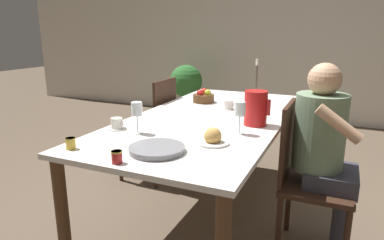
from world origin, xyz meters
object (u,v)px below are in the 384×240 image
(person_seated, at_px, (324,145))
(wine_glass_water, at_px, (240,110))
(bread_plate, at_px, (213,138))
(candlestick_tall, at_px, (256,87))
(teacup_across, at_px, (228,106))
(serving_tray, at_px, (157,149))
(jam_jar_red, at_px, (117,156))
(chair_opposite, at_px, (154,127))
(wine_glass_juice, at_px, (137,111))
(teacup_near_person, at_px, (117,124))
(fruit_bowl, at_px, (204,97))
(chair_person_side, at_px, (305,176))
(jam_jar_amber, at_px, (71,143))
(red_pitcher, at_px, (256,108))
(potted_plant, at_px, (186,83))

(person_seated, distance_m, wine_glass_water, 0.55)
(bread_plate, bearing_deg, candlestick_tall, 91.86)
(teacup_across, bearing_deg, serving_tray, -91.50)
(teacup_across, distance_m, jam_jar_red, 1.29)
(chair_opposite, relative_size, wine_glass_juice, 4.96)
(wine_glass_water, bearing_deg, candlestick_tall, 97.60)
(teacup_near_person, bearing_deg, candlestick_tall, 60.07)
(person_seated, bearing_deg, wine_glass_juice, -68.37)
(serving_tray, distance_m, bread_plate, 0.32)
(serving_tray, relative_size, fruit_bowl, 1.59)
(person_seated, relative_size, candlestick_tall, 3.16)
(teacup_across, bearing_deg, chair_person_side, -35.05)
(fruit_bowl, bearing_deg, serving_tray, -78.63)
(person_seated, xyz_separation_m, teacup_across, (-0.74, 0.42, 0.09))
(serving_tray, distance_m, jam_jar_amber, 0.46)
(teacup_near_person, xyz_separation_m, serving_tray, (0.44, -0.27, -0.02))
(jam_jar_amber, bearing_deg, fruit_bowl, 82.55)
(chair_person_side, distance_m, wine_glass_water, 0.58)
(chair_person_side, bearing_deg, jam_jar_amber, -55.56)
(wine_glass_juice, bearing_deg, chair_person_side, 21.70)
(chair_opposite, bearing_deg, wine_glass_water, -125.31)
(teacup_across, relative_size, fruit_bowl, 0.68)
(teacup_near_person, distance_m, teacup_across, 0.94)
(jam_jar_amber, bearing_deg, red_pitcher, 48.21)
(person_seated, bearing_deg, chair_person_side, -69.13)
(person_seated, distance_m, wine_glass_juice, 1.14)
(chair_opposite, relative_size, wine_glass_water, 4.84)
(chair_person_side, bearing_deg, wine_glass_water, -69.76)
(chair_opposite, relative_size, bread_plate, 5.20)
(bread_plate, bearing_deg, teacup_near_person, 177.76)
(potted_plant, bearing_deg, fruit_bowl, -61.48)
(fruit_bowl, bearing_deg, wine_glass_water, -54.86)
(teacup_near_person, relative_size, jam_jar_red, 2.04)
(chair_opposite, height_order, teacup_across, chair_opposite)
(fruit_bowl, height_order, potted_plant, fruit_bowl)
(wine_glass_juice, distance_m, bread_plate, 0.50)
(wine_glass_juice, bearing_deg, potted_plant, 109.97)
(chair_person_side, height_order, candlestick_tall, candlestick_tall)
(jam_jar_amber, bearing_deg, chair_person_side, 34.44)
(jam_jar_red, bearing_deg, wine_glass_water, 60.59)
(teacup_across, xyz_separation_m, jam_jar_red, (-0.12, -1.29, 0.00))
(potted_plant, bearing_deg, jam_jar_red, -69.85)
(chair_opposite, relative_size, fruit_bowl, 5.24)
(chair_person_side, height_order, red_pitcher, red_pitcher)
(chair_opposite, xyz_separation_m, teacup_across, (0.75, -0.12, 0.29))
(bread_plate, relative_size, potted_plant, 0.21)
(teacup_across, bearing_deg, potted_plant, 121.93)
(serving_tray, bearing_deg, candlestick_tall, 82.42)
(wine_glass_juice, xyz_separation_m, candlestick_tall, (0.45, 1.10, 0.01))
(wine_glass_water, bearing_deg, person_seated, 20.36)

